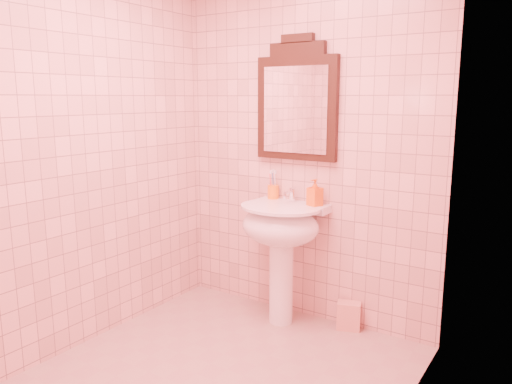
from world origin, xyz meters
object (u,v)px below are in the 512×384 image
Objects in this scene: pedestal_sink at (281,234)px; toothbrush_cup at (273,192)px; mirror at (297,103)px; soap_dispenser at (315,192)px; towel at (349,316)px.

pedestal_sink is 4.51× the size of toothbrush_cup.
mirror reaches higher than soap_dispenser.
towel is (0.63, -0.01, -0.82)m from toothbrush_cup.
toothbrush_cup reaches higher than towel.
pedestal_sink is 0.75m from towel.
soap_dispenser is at bearing -7.59° from toothbrush_cup.
toothbrush_cup is at bearing -168.24° from soap_dispenser.
mirror is at bearing 175.95° from towel.
soap_dispenser is (0.19, 0.13, 0.30)m from pedestal_sink.
pedestal_sink is 4.59× the size of soap_dispenser.
toothbrush_cup is at bearing 134.13° from pedestal_sink.
toothbrush_cup is 1.02× the size of soap_dispenser.
mirror is at bearing 7.00° from toothbrush_cup.
towel is (0.27, 0.04, -0.86)m from soap_dispenser.
soap_dispenser reaches higher than pedestal_sink.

